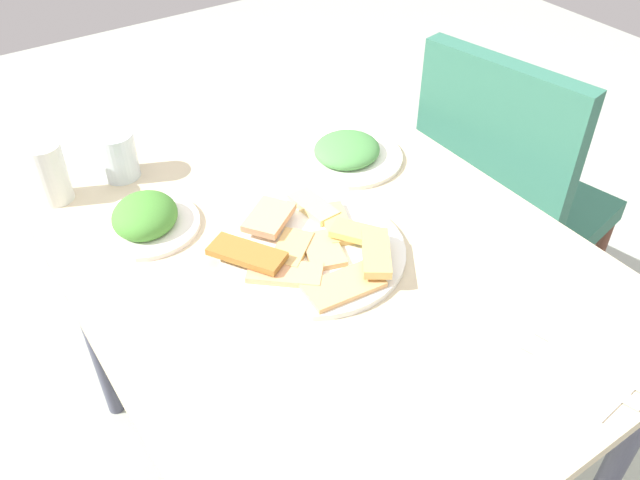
{
  "coord_description": "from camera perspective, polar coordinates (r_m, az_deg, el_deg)",
  "views": [
    {
      "loc": [
        0.73,
        -0.5,
        1.5
      ],
      "look_at": [
        -0.0,
        -0.01,
        0.76
      ],
      "focal_mm": 36.75,
      "sensor_mm": 36.0,
      "label": 1
    }
  ],
  "objects": [
    {
      "name": "dining_table",
      "position": [
        1.23,
        0.37,
        -4.05
      ],
      "size": [
        1.07,
        0.83,
        0.73
      ],
      "color": "beige",
      "rests_on": "ground_plane"
    },
    {
      "name": "salad_plate_greens",
      "position": [
        1.25,
        -14.96,
        1.86
      ],
      "size": [
        0.2,
        0.2,
        0.07
      ],
      "color": "white",
      "rests_on": "dining_table"
    },
    {
      "name": "dining_chair",
      "position": [
        1.73,
        15.77,
        3.77
      ],
      "size": [
        0.49,
        0.5,
        0.91
      ],
      "color": "#2F6854",
      "rests_on": "ground_plane"
    },
    {
      "name": "drinking_glass",
      "position": [
        1.4,
        -17.19,
        7.05
      ],
      "size": [
        0.08,
        0.08,
        0.1
      ],
      "primitive_type": "cylinder",
      "color": "silver",
      "rests_on": "dining_table"
    },
    {
      "name": "spoon",
      "position": [
        1.07,
        22.82,
        -9.79
      ],
      "size": [
        0.2,
        0.06,
        0.0
      ],
      "primitive_type": "cube",
      "rotation": [
        0.0,
        0.0,
        0.24
      ],
      "color": "silver",
      "rests_on": "paper_napkin"
    },
    {
      "name": "pide_platter",
      "position": [
        1.16,
        -0.64,
        -0.77
      ],
      "size": [
        0.33,
        0.34,
        0.05
      ],
      "color": "white",
      "rests_on": "dining_table"
    },
    {
      "name": "ground_plane",
      "position": [
        1.74,
        0.27,
        -19.55
      ],
      "size": [
        6.0,
        6.0,
        0.0
      ],
      "primitive_type": "plane",
      "color": "#A8AFA2"
    },
    {
      "name": "salad_plate_rice",
      "position": [
        1.41,
        2.36,
        7.65
      ],
      "size": [
        0.24,
        0.24,
        0.05
      ],
      "color": "white",
      "rests_on": "dining_table"
    },
    {
      "name": "paper_napkin",
      "position": [
        1.06,
        22.18,
        -10.4
      ],
      "size": [
        0.14,
        0.14,
        0.0
      ],
      "primitive_type": "cube",
      "rotation": [
        0.0,
        0.0,
        0.1
      ],
      "color": "white",
      "rests_on": "dining_table"
    },
    {
      "name": "soda_can",
      "position": [
        1.36,
        -22.48,
        5.41
      ],
      "size": [
        0.09,
        0.09,
        0.12
      ],
      "primitive_type": "cylinder",
      "rotation": [
        0.0,
        0.0,
        2.24
      ],
      "color": "silver",
      "rests_on": "dining_table"
    },
    {
      "name": "fork",
      "position": [
        1.05,
        21.63,
        -10.73
      ],
      "size": [
        0.18,
        0.06,
        0.0
      ],
      "primitive_type": "cube",
      "rotation": [
        0.0,
        0.0,
        0.27
      ],
      "color": "silver",
      "rests_on": "paper_napkin"
    }
  ]
}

